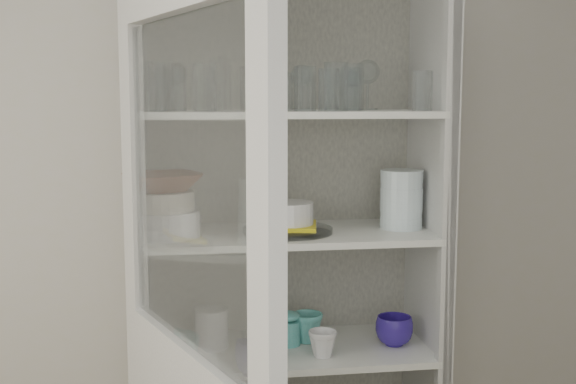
# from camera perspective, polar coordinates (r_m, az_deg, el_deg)

# --- Properties ---
(wall_back) EXTENTS (3.60, 0.02, 2.60)m
(wall_back) POSITION_cam_1_polar(r_m,az_deg,el_deg) (2.61, -5.07, -1.46)
(wall_back) COLOR #B8B4A4
(wall_back) RESTS_ON ground
(pantry_cabinet) EXTENTS (1.00, 0.45, 2.10)m
(pantry_cabinet) POSITION_cam_1_polar(r_m,az_deg,el_deg) (2.55, -0.21, -9.93)
(pantry_cabinet) COLOR #B4B2AA
(pantry_cabinet) RESTS_ON floor
(tumbler_0) EXTENTS (0.09, 0.09, 0.15)m
(tumbler_0) POSITION_cam_1_polar(r_m,az_deg,el_deg) (2.20, -9.94, 8.19)
(tumbler_0) COLOR silver
(tumbler_0) RESTS_ON shelf_glass
(tumbler_1) EXTENTS (0.08, 0.08, 0.13)m
(tumbler_1) POSITION_cam_1_polar(r_m,az_deg,el_deg) (2.22, -10.12, 8.01)
(tumbler_1) COLOR silver
(tumbler_1) RESTS_ON shelf_glass
(tumbler_2) EXTENTS (0.09, 0.09, 0.15)m
(tumbler_2) POSITION_cam_1_polar(r_m,az_deg,el_deg) (2.23, -6.59, 8.21)
(tumbler_2) COLOR silver
(tumbler_2) RESTS_ON shelf_glass
(tumbler_3) EXTENTS (0.07, 0.07, 0.13)m
(tumbler_3) POSITION_cam_1_polar(r_m,az_deg,el_deg) (2.26, 3.24, 8.05)
(tumbler_3) COLOR silver
(tumbler_3) RESTS_ON shelf_glass
(tumbler_4) EXTENTS (0.08, 0.08, 0.14)m
(tumbler_4) POSITION_cam_1_polar(r_m,az_deg,el_deg) (2.26, 1.35, 8.16)
(tumbler_4) COLOR silver
(tumbler_4) RESTS_ON shelf_glass
(tumbler_5) EXTENTS (0.08, 0.08, 0.15)m
(tumbler_5) POSITION_cam_1_polar(r_m,az_deg,el_deg) (2.25, 3.81, 8.29)
(tumbler_5) COLOR silver
(tumbler_5) RESTS_ON shelf_glass
(tumbler_6) EXTENTS (0.08, 0.08, 0.13)m
(tumbler_6) POSITION_cam_1_polar(r_m,az_deg,el_deg) (2.34, 10.59, 7.86)
(tumbler_6) COLOR silver
(tumbler_6) RESTS_ON shelf_glass
(tumbler_7) EXTENTS (0.09, 0.09, 0.15)m
(tumbler_7) POSITION_cam_1_polar(r_m,az_deg,el_deg) (2.33, -10.05, 8.15)
(tumbler_7) COLOR silver
(tumbler_7) RESTS_ON shelf_glass
(tumbler_8) EXTENTS (0.07, 0.07, 0.14)m
(tumbler_8) POSITION_cam_1_polar(r_m,az_deg,el_deg) (2.33, -8.84, 8.01)
(tumbler_8) COLOR silver
(tumbler_8) RESTS_ON shelf_glass
(tumbler_9) EXTENTS (0.09, 0.09, 0.14)m
(tumbler_9) POSITION_cam_1_polar(r_m,az_deg,el_deg) (2.37, -2.95, 8.15)
(tumbler_9) COLOR silver
(tumbler_9) RESTS_ON shelf_glass
(tumbler_10) EXTENTS (0.07, 0.07, 0.12)m
(tumbler_10) POSITION_cam_1_polar(r_m,az_deg,el_deg) (2.38, -0.31, 7.94)
(tumbler_10) COLOR silver
(tumbler_10) RESTS_ON shelf_glass
(tumbler_11) EXTENTS (0.08, 0.08, 0.15)m
(tumbler_11) POSITION_cam_1_polar(r_m,az_deg,el_deg) (2.43, 5.12, 8.25)
(tumbler_11) COLOR silver
(tumbler_11) RESTS_ON shelf_glass
(goblet_0) EXTENTS (0.08, 0.08, 0.17)m
(goblet_0) POSITION_cam_1_polar(r_m,az_deg,el_deg) (2.46, -8.80, 8.39)
(goblet_0) COLOR silver
(goblet_0) RESTS_ON shelf_glass
(goblet_1) EXTENTS (0.07, 0.07, 0.17)m
(goblet_1) POSITION_cam_1_polar(r_m,az_deg,el_deg) (2.50, 1.06, 8.41)
(goblet_1) COLOR silver
(goblet_1) RESTS_ON shelf_glass
(goblet_2) EXTENTS (0.08, 0.08, 0.19)m
(goblet_2) POSITION_cam_1_polar(r_m,az_deg,el_deg) (2.53, 6.30, 8.59)
(goblet_2) COLOR silver
(goblet_2) RESTS_ON shelf_glass
(goblet_3) EXTENTS (0.07, 0.07, 0.16)m
(goblet_3) POSITION_cam_1_polar(r_m,az_deg,el_deg) (2.54, 4.70, 8.25)
(goblet_3) COLOR silver
(goblet_3) RESTS_ON shelf_glass
(plate_stack_front) EXTENTS (0.24, 0.24, 0.08)m
(plate_stack_front) POSITION_cam_1_polar(r_m,az_deg,el_deg) (2.35, -9.82, -2.46)
(plate_stack_front) COLOR white
(plate_stack_front) RESTS_ON shelf_plates
(plate_stack_back) EXTENTS (0.22, 0.22, 0.10)m
(plate_stack_back) POSITION_cam_1_polar(r_m,az_deg,el_deg) (2.48, -9.76, -1.78)
(plate_stack_back) COLOR white
(plate_stack_back) RESTS_ON shelf_plates
(cream_bowl) EXTENTS (0.21, 0.21, 0.06)m
(cream_bowl) POSITION_cam_1_polar(r_m,az_deg,el_deg) (2.33, -9.86, -0.70)
(cream_bowl) COLOR silver
(cream_bowl) RESTS_ON plate_stack_front
(terracotta_bowl) EXTENTS (0.31, 0.31, 0.06)m
(terracotta_bowl) POSITION_cam_1_polar(r_m,az_deg,el_deg) (2.33, -9.90, 0.78)
(terracotta_bowl) COLOR maroon
(terracotta_bowl) RESTS_ON cream_bowl
(glass_platter) EXTENTS (0.39, 0.39, 0.02)m
(glass_platter) POSITION_cam_1_polar(r_m,az_deg,el_deg) (2.38, -0.01, -3.05)
(glass_platter) COLOR silver
(glass_platter) RESTS_ON shelf_plates
(yellow_trivet) EXTENTS (0.22, 0.22, 0.01)m
(yellow_trivet) POSITION_cam_1_polar(r_m,az_deg,el_deg) (2.37, -0.01, -2.69)
(yellow_trivet) COLOR gold
(yellow_trivet) RESTS_ON glass_platter
(white_ramekin) EXTENTS (0.22, 0.22, 0.07)m
(white_ramekin) POSITION_cam_1_polar(r_m,az_deg,el_deg) (2.37, -0.01, -1.67)
(white_ramekin) COLOR white
(white_ramekin) RESTS_ON yellow_trivet
(grey_bowl_stack) EXTENTS (0.14, 0.14, 0.20)m
(grey_bowl_stack) POSITION_cam_1_polar(r_m,az_deg,el_deg) (2.48, 8.94, -0.57)
(grey_bowl_stack) COLOR silver
(grey_bowl_stack) RESTS_ON shelf_plates
(mug_blue) EXTENTS (0.16, 0.16, 0.10)m
(mug_blue) POSITION_cam_1_polar(r_m,az_deg,el_deg) (2.54, 8.39, -10.79)
(mug_blue) COLOR navy
(mug_blue) RESTS_ON shelf_mugs
(mug_teal) EXTENTS (0.13, 0.13, 0.10)m
(mug_teal) POSITION_cam_1_polar(r_m,az_deg,el_deg) (2.54, 1.52, -10.66)
(mug_teal) COLOR teal
(mug_teal) RESTS_ON shelf_mugs
(mug_white) EXTENTS (0.10, 0.10, 0.09)m
(mug_white) POSITION_cam_1_polar(r_m,az_deg,el_deg) (2.41, 2.76, -11.89)
(mug_white) COLOR white
(mug_white) RESTS_ON shelf_mugs
(teal_jar) EXTENTS (0.08, 0.08, 0.10)m
(teal_jar) POSITION_cam_1_polar(r_m,az_deg,el_deg) (2.52, 0.01, -10.87)
(teal_jar) COLOR teal
(teal_jar) RESTS_ON shelf_mugs
(measuring_cups) EXTENTS (0.09, 0.09, 0.04)m
(measuring_cups) POSITION_cam_1_polar(r_m,az_deg,el_deg) (2.42, -1.77, -12.46)
(measuring_cups) COLOR silver
(measuring_cups) RESTS_ON shelf_mugs
(white_canister) EXTENTS (0.14, 0.14, 0.13)m
(white_canister) POSITION_cam_1_polar(r_m,az_deg,el_deg) (2.50, -6.06, -10.63)
(white_canister) COLOR white
(white_canister) RESTS_ON shelf_mugs
(tumbler_12) EXTENTS (0.07, 0.07, 0.14)m
(tumbler_12) POSITION_cam_1_polar(r_m,az_deg,el_deg) (2.34, 5.01, 8.09)
(tumbler_12) COLOR silver
(tumbler_12) RESTS_ON shelf_glass
(tumbler_13) EXTENTS (0.06, 0.06, 0.13)m
(tumbler_13) POSITION_cam_1_polar(r_m,az_deg,el_deg) (2.29, -0.81, 8.00)
(tumbler_13) COLOR silver
(tumbler_13) RESTS_ON shelf_glass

